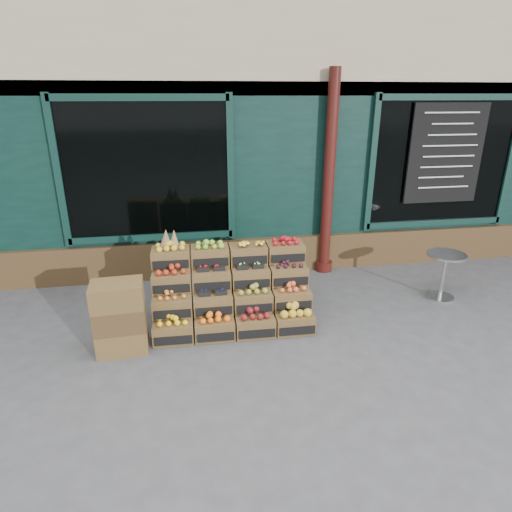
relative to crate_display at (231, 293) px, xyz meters
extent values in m
plane|color=#49494C|center=(0.55, -0.60, -0.38)|extent=(60.00, 60.00, 0.00)
cube|color=black|center=(0.55, 4.60, 2.02)|extent=(12.00, 6.00, 4.80)
cube|color=#C1B28C|center=(0.55, 1.68, 3.42)|extent=(12.00, 0.18, 2.00)
cube|color=black|center=(0.55, 1.65, 1.12)|extent=(12.00, 0.12, 3.00)
cube|color=#49331D|center=(0.55, 1.58, -0.08)|extent=(12.00, 0.18, 0.60)
cube|color=black|center=(-1.05, 1.58, 1.37)|extent=(2.40, 0.06, 2.00)
cube|color=black|center=(3.75, 1.58, 1.37)|extent=(2.40, 0.06, 2.00)
cylinder|color=#3E110E|center=(1.75, 1.45, 1.22)|extent=(0.18, 0.18, 3.20)
cube|color=black|center=(3.75, 1.50, 1.52)|extent=(1.30, 0.04, 1.60)
cube|color=brown|center=(-0.76, -0.39, -0.26)|extent=(0.49, 0.34, 0.24)
cube|color=black|center=(-0.76, -0.56, -0.29)|extent=(0.44, 0.02, 0.11)
cube|color=yellow|center=(-0.76, -0.39, -0.10)|extent=(0.39, 0.26, 0.08)
cube|color=brown|center=(-0.25, -0.40, -0.26)|extent=(0.49, 0.34, 0.24)
cube|color=black|center=(-0.26, -0.57, -0.29)|extent=(0.44, 0.02, 0.11)
cube|color=orange|center=(-0.25, -0.40, -0.10)|extent=(0.39, 0.26, 0.09)
cube|color=brown|center=(0.25, -0.41, -0.26)|extent=(0.49, 0.34, 0.24)
cube|color=black|center=(0.24, -0.59, -0.29)|extent=(0.44, 0.02, 0.11)
cube|color=maroon|center=(0.25, -0.41, -0.10)|extent=(0.39, 0.26, 0.09)
cube|color=brown|center=(0.75, -0.42, -0.26)|extent=(0.49, 0.34, 0.24)
cube|color=black|center=(0.74, -0.60, -0.29)|extent=(0.44, 0.02, 0.11)
cube|color=gold|center=(0.75, -0.42, -0.09)|extent=(0.39, 0.26, 0.11)
cube|color=brown|center=(-0.75, -0.18, -0.02)|extent=(0.49, 0.34, 0.24)
cube|color=black|center=(-0.76, -0.36, -0.05)|extent=(0.44, 0.02, 0.11)
cube|color=orange|center=(-0.75, -0.18, 0.13)|extent=(0.39, 0.26, 0.07)
cube|color=brown|center=(-0.25, -0.19, -0.02)|extent=(0.49, 0.34, 0.24)
cube|color=black|center=(-0.25, -0.37, -0.05)|extent=(0.44, 0.02, 0.11)
cube|color=#1A1A4B|center=(-0.25, -0.19, 0.11)|extent=(0.39, 0.26, 0.03)
cube|color=brown|center=(0.25, -0.20, -0.02)|extent=(0.49, 0.34, 0.24)
cube|color=black|center=(0.25, -0.38, -0.05)|extent=(0.44, 0.02, 0.11)
cube|color=olive|center=(0.25, -0.20, 0.14)|extent=(0.39, 0.26, 0.08)
cube|color=brown|center=(0.75, -0.21, -0.02)|extent=(0.49, 0.34, 0.24)
cube|color=black|center=(0.75, -0.39, -0.05)|extent=(0.44, 0.02, 0.11)
cube|color=#E05A2C|center=(0.75, -0.21, 0.14)|extent=(0.39, 0.26, 0.08)
cube|color=brown|center=(-0.75, 0.02, 0.22)|extent=(0.49, 0.34, 0.24)
cube|color=black|center=(-0.75, -0.16, 0.20)|extent=(0.44, 0.02, 0.11)
cube|color=#AD2A12|center=(-0.75, 0.02, 0.38)|extent=(0.39, 0.26, 0.08)
cube|color=brown|center=(-0.25, 0.01, 0.22)|extent=(0.49, 0.34, 0.24)
cube|color=black|center=(-0.25, -0.17, 0.20)|extent=(0.44, 0.02, 0.11)
cube|color=#A50B14|center=(-0.25, 0.01, 0.36)|extent=(0.39, 0.26, 0.03)
cube|color=brown|center=(0.26, 0.00, 0.22)|extent=(0.49, 0.34, 0.24)
cube|color=black|center=(0.25, -0.18, 0.20)|extent=(0.44, 0.02, 0.11)
cube|color=#99D85E|center=(0.26, 0.00, 0.35)|extent=(0.39, 0.26, 0.03)
cube|color=brown|center=(0.76, -0.01, 0.22)|extent=(0.49, 0.34, 0.24)
cube|color=black|center=(0.75, -0.19, 0.20)|extent=(0.44, 0.02, 0.11)
cube|color=black|center=(0.76, -0.01, 0.37)|extent=(0.39, 0.26, 0.06)
cube|color=brown|center=(-0.74, 0.23, 0.46)|extent=(0.49, 0.34, 0.24)
cube|color=black|center=(-0.75, 0.05, 0.44)|extent=(0.44, 0.02, 0.11)
cube|color=gold|center=(-0.74, 0.23, 0.62)|extent=(0.39, 0.26, 0.08)
cube|color=brown|center=(-0.24, 0.22, 0.46)|extent=(0.49, 0.34, 0.24)
cube|color=black|center=(-0.25, 0.04, 0.44)|extent=(0.44, 0.02, 0.11)
cube|color=#80B833|center=(-0.24, 0.22, 0.62)|extent=(0.39, 0.26, 0.08)
cube|color=brown|center=(0.26, 0.21, 0.46)|extent=(0.49, 0.34, 0.24)
cube|color=black|center=(0.26, 0.03, 0.44)|extent=(0.44, 0.02, 0.11)
cube|color=yellow|center=(0.26, 0.21, 0.62)|extent=(0.39, 0.26, 0.07)
cube|color=brown|center=(0.76, 0.20, 0.46)|extent=(0.49, 0.34, 0.24)
cube|color=black|center=(0.76, 0.02, 0.44)|extent=(0.44, 0.02, 0.11)
cube|color=#A6101D|center=(0.76, 0.20, 0.62)|extent=(0.39, 0.26, 0.07)
cube|color=#49331D|center=(0.00, -0.20, -0.26)|extent=(1.99, 0.38, 0.24)
cube|color=#49331D|center=(0.00, 0.01, -0.14)|extent=(1.99, 0.38, 0.48)
cube|color=#49331D|center=(0.01, 0.21, -0.02)|extent=(1.99, 0.38, 0.72)
cone|color=olive|center=(-0.79, 0.23, 0.72)|extent=(0.17, 0.17, 0.28)
cone|color=olive|center=(-0.69, 0.26, 0.70)|extent=(0.15, 0.15, 0.24)
cube|color=brown|center=(-1.34, -0.50, -0.24)|extent=(0.59, 0.43, 0.29)
cube|color=#49331D|center=(-1.34, -0.50, 0.05)|extent=(0.59, 0.43, 0.29)
cube|color=brown|center=(-1.34, -0.50, 0.33)|extent=(0.59, 0.43, 0.29)
cylinder|color=#B3B4BA|center=(3.11, 0.13, -0.37)|extent=(0.40, 0.40, 0.03)
cylinder|color=#B3B4BA|center=(3.11, 0.13, -0.04)|extent=(0.05, 0.05, 0.66)
cylinder|color=#B3B4BA|center=(3.11, 0.13, 0.29)|extent=(0.55, 0.55, 0.03)
imported|color=#1A5D1D|center=(-0.93, 2.34, 0.52)|extent=(0.77, 0.63, 1.81)
camera|label=1|loc=(-0.53, -5.03, 2.44)|focal=30.00mm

